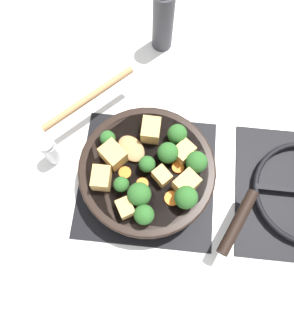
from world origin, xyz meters
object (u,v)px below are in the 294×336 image
object	(u,v)px
wooden_spoon	(106,119)
salt_shaker	(51,151)
pepper_mill	(161,19)
skillet_pan	(148,172)

from	to	relation	value
wooden_spoon	salt_shaker	bearing A→B (deg)	-58.56
wooden_spoon	salt_shaker	size ratio (longest dim) A/B	2.81
pepper_mill	salt_shaker	bearing A→B (deg)	-31.41
skillet_pan	salt_shaker	bearing A→B (deg)	-97.56
wooden_spoon	pepper_mill	distance (m)	0.30
wooden_spoon	salt_shaker	xyz separation A→B (m)	(0.07, -0.12, -0.04)
skillet_pan	salt_shaker	xyz separation A→B (m)	(-0.03, -0.22, -0.01)
skillet_pan	wooden_spoon	world-z (taller)	wooden_spoon
wooden_spoon	salt_shaker	world-z (taller)	wooden_spoon
skillet_pan	pepper_mill	xyz separation A→B (m)	(-0.38, -0.01, 0.04)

